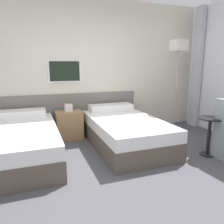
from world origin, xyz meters
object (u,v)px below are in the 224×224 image
object	(u,v)px
floor_lamp	(178,54)
bed_near_window	(124,131)
nightstand	(69,124)
side_table	(209,130)
bed_near_door	(19,143)

from	to	relation	value
floor_lamp	bed_near_window	bearing A→B (deg)	-162.85
bed_near_window	nightstand	size ratio (longest dim) A/B	2.93
nightstand	bed_near_window	bearing A→B (deg)	-39.62
bed_near_window	nightstand	distance (m)	1.12
nightstand	side_table	world-z (taller)	nightstand
bed_near_window	floor_lamp	xyz separation A→B (m)	(1.35, 0.42, 1.38)
bed_near_door	side_table	size ratio (longest dim) A/B	3.22
bed_near_door	side_table	bearing A→B (deg)	-17.61
bed_near_door	nightstand	bearing A→B (deg)	39.62
nightstand	floor_lamp	distance (m)	2.61
bed_near_door	floor_lamp	distance (m)	3.40
bed_near_window	nightstand	xyz separation A→B (m)	(-0.86, 0.71, 0.02)
bed_near_door	floor_lamp	bearing A→B (deg)	7.72
nightstand	floor_lamp	world-z (taller)	floor_lamp
bed_near_door	floor_lamp	world-z (taller)	floor_lamp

